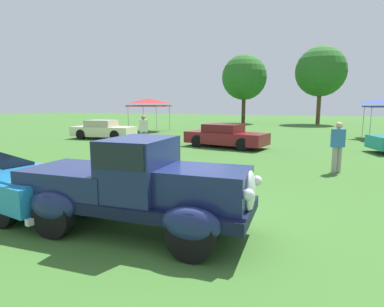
# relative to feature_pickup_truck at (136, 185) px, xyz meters

# --- Properties ---
(ground_plane) EXTENTS (120.00, 120.00, 0.00)m
(ground_plane) POSITION_rel_feature_pickup_truck_xyz_m (0.55, 0.36, -0.86)
(ground_plane) COLOR #386628
(feature_pickup_truck) EXTENTS (4.31, 1.84, 1.70)m
(feature_pickup_truck) POSITION_rel_feature_pickup_truck_xyz_m (0.00, 0.00, 0.00)
(feature_pickup_truck) COLOR black
(feature_pickup_truck) RESTS_ON ground_plane
(neighbor_convertible) EXTENTS (4.86, 2.64, 1.40)m
(neighbor_convertible) POSITION_rel_feature_pickup_truck_xyz_m (-3.56, 0.32, -0.28)
(neighbor_convertible) COLOR #1E7AB7
(neighbor_convertible) RESTS_ON ground_plane
(show_car_cream) EXTENTS (4.16, 2.04, 1.22)m
(show_car_cream) POSITION_rel_feature_pickup_truck_xyz_m (-9.73, 12.67, -0.27)
(show_car_cream) COLOR beige
(show_car_cream) RESTS_ON ground_plane
(show_car_burgundy) EXTENTS (4.56, 2.63, 1.22)m
(show_car_burgundy) POSITION_rel_feature_pickup_truck_xyz_m (-1.19, 11.38, -0.26)
(show_car_burgundy) COLOR maroon
(show_car_burgundy) RESTS_ON ground_plane
(spectator_near_truck) EXTENTS (0.45, 0.45, 1.69)m
(spectator_near_truck) POSITION_rel_feature_pickup_truck_xyz_m (-5.09, 9.66, 0.05)
(spectator_near_truck) COLOR #9E998E
(spectator_near_truck) RESTS_ON ground_plane
(spectator_by_row) EXTENTS (0.46, 0.44, 1.69)m
(spectator_by_row) POSITION_rel_feature_pickup_truck_xyz_m (3.82, 6.61, 0.05)
(spectator_by_row) COLOR #9E998E
(spectator_by_row) RESTS_ON ground_plane
(canopy_tent_left_field) EXTENTS (2.82, 2.82, 2.71)m
(canopy_tent_left_field) POSITION_rel_feature_pickup_truck_xyz_m (-9.52, 18.84, 1.56)
(canopy_tent_left_field) COLOR #B7B7BC
(canopy_tent_left_field) RESTS_ON ground_plane
(treeline_far_left) EXTENTS (5.17, 5.17, 7.88)m
(treeline_far_left) POSITION_rel_feature_pickup_truck_xyz_m (-4.22, 32.49, 4.41)
(treeline_far_left) COLOR #47331E
(treeline_far_left) RESTS_ON ground_plane
(treeline_mid_left) EXTENTS (5.41, 5.41, 8.46)m
(treeline_mid_left) POSITION_rel_feature_pickup_truck_xyz_m (4.02, 33.24, 4.87)
(treeline_mid_left) COLOR brown
(treeline_mid_left) RESTS_ON ground_plane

